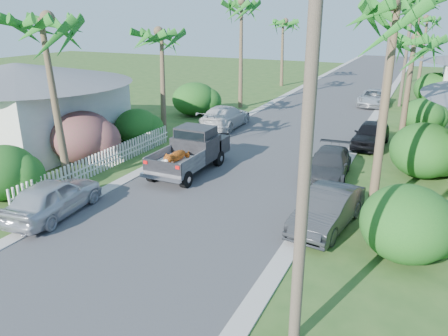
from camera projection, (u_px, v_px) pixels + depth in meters
The scene contains 32 objects.
ground at pixel (144, 248), 14.07m from camera, with size 120.00×120.00×0.00m, color #2C4F1D.
road at pixel (323, 107), 35.41m from camera, with size 8.00×100.00×0.02m, color #38383A.
curb_left at pixel (272, 102), 37.12m from camera, with size 0.60×100.00×0.06m, color #A5A39E.
curb_right at pixel (378, 111), 33.68m from camera, with size 0.60×100.00×0.06m, color #A5A39E.
pickup_truck at pixel (193, 149), 20.86m from camera, with size 1.98×5.12×2.06m.
parked_car_rn at pixel (327, 210), 15.22m from camera, with size 1.45×4.15×1.37m, color #292B2E.
parked_car_rm at pixel (329, 165), 19.93m from camera, with size 1.76×4.33×1.26m, color #2F3134.
parked_car_rf at pixel (371, 135), 24.64m from camera, with size 1.65×4.10×1.40m, color black.
parked_car_rd at pixel (373, 98), 35.70m from camera, with size 2.13×4.61×1.28m, color silver.
parked_car_ln at pixel (54, 198), 16.15m from camera, with size 1.68×4.19×1.43m, color silver.
parked_car_lf at pixel (225, 117), 28.66m from camera, with size 2.07×5.09×1.48m, color silver.
palm_l_a at pixel (44, 19), 16.81m from camera, with size 4.40×4.40×8.20m.
palm_l_b at pixel (160, 32), 24.99m from camera, with size 4.40×4.40×7.40m.
palm_l_c at pixel (242, 3), 32.61m from camera, with size 4.40×4.40×9.20m.
palm_l_d at pixel (284, 21), 43.54m from camera, with size 4.40×4.40×7.70m.
palm_r_a at pixel (397, 4), 14.19m from camera, with size 4.40×4.40×8.70m.
palm_r_b at pixel (415, 38), 22.25m from camera, with size 4.40×4.40×7.20m.
palm_r_d at pixel (428, 18), 43.36m from camera, with size 4.40×4.40×8.00m.
shrub_l_a at pixel (2, 173), 17.57m from camera, with size 2.60×2.86×2.20m, color #154A18.
shrub_l_b at pixel (82, 137), 21.89m from camera, with size 3.00×3.30×2.60m, color #AE1854.
shrub_l_c at pixel (137, 126), 25.24m from camera, with size 2.40×2.64×2.00m, color #154A18.
shrub_l_d at pixel (194, 99), 32.24m from camera, with size 3.20×3.52×2.40m, color #154A18.
shrub_r_a at pixel (407, 223), 13.21m from camera, with size 2.80×3.08×2.30m, color #154A18.
shrub_r_b at pixel (424, 150), 19.92m from camera, with size 3.00×3.30×2.50m, color #154A18.
shrub_r_c at pixel (423, 115), 27.79m from camera, with size 2.60×2.86×2.10m, color #154A18.
shrub_r_d at pixel (434, 89), 36.04m from camera, with size 3.20×3.52×2.60m, color #154A18.
picket_fence at pixel (106, 160), 21.00m from camera, with size 0.10×11.00×1.00m, color white.
house_left at pixel (22, 108), 24.55m from camera, with size 9.00×8.00×4.60m.
utility_pole_a at pixel (306, 150), 8.59m from camera, with size 1.60×0.26×9.00m.
utility_pole_b at pixel (387, 69), 21.39m from camera, with size 1.60×0.26×9.00m.
utility_pole_c at pixel (407, 48), 34.19m from camera, with size 1.60×0.26×9.00m.
utility_pole_d at pixel (416, 39), 46.99m from camera, with size 1.60×0.26×9.00m.
Camera 1 is at (7.62, -10.13, 7.13)m, focal length 35.00 mm.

